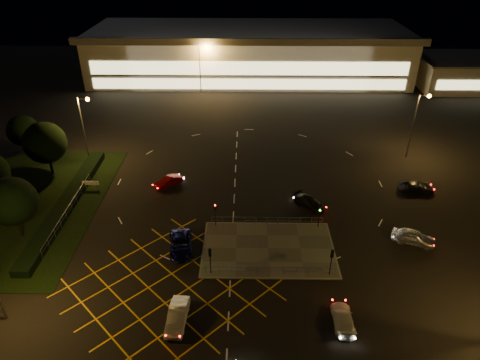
{
  "coord_description": "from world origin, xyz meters",
  "views": [
    {
      "loc": [
        -0.58,
        -38.4,
        30.39
      ],
      "look_at": [
        -1.26,
        9.38,
        2.0
      ],
      "focal_mm": 32.0,
      "sensor_mm": 36.0,
      "label": 1
    }
  ],
  "objects_px": {
    "car_far_dkgrey": "(310,202)",
    "car_approach_white": "(343,319)",
    "signal_se": "(332,257)",
    "car_queue_white": "(177,316)",
    "car_left_blue": "(181,244)",
    "signal_sw": "(210,256)",
    "car_right_silver": "(413,237)",
    "car_east_grey": "(417,187)",
    "signal_nw": "(215,210)",
    "car_circ_red": "(168,182)",
    "signal_ne": "(320,211)"
  },
  "relations": [
    {
      "from": "car_right_silver",
      "to": "car_far_dkgrey",
      "type": "bearing_deg",
      "value": 78.55
    },
    {
      "from": "car_left_blue",
      "to": "car_far_dkgrey",
      "type": "relative_size",
      "value": 1.18
    },
    {
      "from": "signal_se",
      "to": "car_far_dkgrey",
      "type": "distance_m",
      "value": 12.41
    },
    {
      "from": "signal_nw",
      "to": "car_left_blue",
      "type": "height_order",
      "value": "signal_nw"
    },
    {
      "from": "car_left_blue",
      "to": "car_east_grey",
      "type": "xyz_separation_m",
      "value": [
        29.73,
        12.41,
        -0.1
      ]
    },
    {
      "from": "signal_nw",
      "to": "car_circ_red",
      "type": "relative_size",
      "value": 0.81
    },
    {
      "from": "car_circ_red",
      "to": "car_approach_white",
      "type": "bearing_deg",
      "value": -2.84
    },
    {
      "from": "car_right_silver",
      "to": "signal_sw",
      "type": "bearing_deg",
      "value": 125.36
    },
    {
      "from": "signal_ne",
      "to": "car_left_blue",
      "type": "height_order",
      "value": "signal_ne"
    },
    {
      "from": "car_far_dkgrey",
      "to": "car_approach_white",
      "type": "height_order",
      "value": "car_far_dkgrey"
    },
    {
      "from": "car_right_silver",
      "to": "car_approach_white",
      "type": "bearing_deg",
      "value": 160.75
    },
    {
      "from": "signal_nw",
      "to": "car_east_grey",
      "type": "height_order",
      "value": "signal_nw"
    },
    {
      "from": "car_queue_white",
      "to": "car_east_grey",
      "type": "height_order",
      "value": "car_queue_white"
    },
    {
      "from": "car_far_dkgrey",
      "to": "car_queue_white",
      "type": "bearing_deg",
      "value": -171.4
    },
    {
      "from": "car_far_dkgrey",
      "to": "car_right_silver",
      "type": "xyz_separation_m",
      "value": [
        10.6,
        -6.96,
        0.15
      ]
    },
    {
      "from": "signal_ne",
      "to": "car_queue_white",
      "type": "relative_size",
      "value": 0.71
    },
    {
      "from": "car_queue_white",
      "to": "signal_se",
      "type": "bearing_deg",
      "value": 25.96
    },
    {
      "from": "signal_nw",
      "to": "signal_ne",
      "type": "distance_m",
      "value": 12.0
    },
    {
      "from": "signal_se",
      "to": "car_queue_white",
      "type": "bearing_deg",
      "value": 22.98
    },
    {
      "from": "car_approach_white",
      "to": "signal_se",
      "type": "bearing_deg",
      "value": -88.19
    },
    {
      "from": "car_queue_white",
      "to": "car_far_dkgrey",
      "type": "distance_m",
      "value": 23.16
    },
    {
      "from": "signal_se",
      "to": "car_east_grey",
      "type": "relative_size",
      "value": 0.69
    },
    {
      "from": "car_queue_white",
      "to": "car_right_silver",
      "type": "relative_size",
      "value": 0.96
    },
    {
      "from": "car_far_dkgrey",
      "to": "car_right_silver",
      "type": "height_order",
      "value": "car_right_silver"
    },
    {
      "from": "signal_ne",
      "to": "car_left_blue",
      "type": "relative_size",
      "value": 0.6
    },
    {
      "from": "car_queue_white",
      "to": "car_left_blue",
      "type": "xyz_separation_m",
      "value": [
        -1.04,
        9.93,
        -0.01
      ]
    },
    {
      "from": "signal_se",
      "to": "signal_nw",
      "type": "height_order",
      "value": "same"
    },
    {
      "from": "car_left_blue",
      "to": "car_circ_red",
      "type": "height_order",
      "value": "car_left_blue"
    },
    {
      "from": "signal_nw",
      "to": "car_approach_white",
      "type": "bearing_deg",
      "value": -49.3
    },
    {
      "from": "signal_sw",
      "to": "car_queue_white",
      "type": "distance_m",
      "value": 6.84
    },
    {
      "from": "signal_ne",
      "to": "car_left_blue",
      "type": "distance_m",
      "value": 16.18
    },
    {
      "from": "car_approach_white",
      "to": "car_far_dkgrey",
      "type": "bearing_deg",
      "value": -87.6
    },
    {
      "from": "signal_nw",
      "to": "car_far_dkgrey",
      "type": "relative_size",
      "value": 0.72
    },
    {
      "from": "car_east_grey",
      "to": "signal_se",
      "type": "bearing_deg",
      "value": 140.17
    },
    {
      "from": "car_approach_white",
      "to": "car_left_blue",
      "type": "bearing_deg",
      "value": -31.82
    },
    {
      "from": "car_left_blue",
      "to": "car_approach_white",
      "type": "xyz_separation_m",
      "value": [
        15.68,
        -9.91,
        -0.11
      ]
    },
    {
      "from": "signal_nw",
      "to": "car_right_silver",
      "type": "distance_m",
      "value": 22.34
    },
    {
      "from": "signal_ne",
      "to": "car_queue_white",
      "type": "xyz_separation_m",
      "value": [
        -14.5,
        -14.14,
        -1.64
      ]
    },
    {
      "from": "signal_nw",
      "to": "car_approach_white",
      "type": "distance_m",
      "value": 18.7
    },
    {
      "from": "signal_sw",
      "to": "signal_se",
      "type": "bearing_deg",
      "value": -180.0
    },
    {
      "from": "signal_sw",
      "to": "car_right_silver",
      "type": "xyz_separation_m",
      "value": [
        22.12,
        5.32,
        -1.58
      ]
    },
    {
      "from": "car_east_grey",
      "to": "car_left_blue",
      "type": "bearing_deg",
      "value": 114.07
    },
    {
      "from": "car_circ_red",
      "to": "signal_se",
      "type": "bearing_deg",
      "value": 5.67
    },
    {
      "from": "car_east_grey",
      "to": "car_approach_white",
      "type": "distance_m",
      "value": 26.37
    },
    {
      "from": "car_circ_red",
      "to": "car_approach_white",
      "type": "relative_size",
      "value": 0.92
    },
    {
      "from": "signal_ne",
      "to": "car_far_dkgrey",
      "type": "bearing_deg",
      "value": 96.33
    },
    {
      "from": "car_circ_red",
      "to": "car_east_grey",
      "type": "xyz_separation_m",
      "value": [
        33.19,
        -0.93,
        -0.01
      ]
    },
    {
      "from": "signal_sw",
      "to": "signal_se",
      "type": "height_order",
      "value": "same"
    },
    {
      "from": "signal_se",
      "to": "car_right_silver",
      "type": "bearing_deg",
      "value": -152.28
    },
    {
      "from": "signal_nw",
      "to": "signal_se",
      "type": "bearing_deg",
      "value": -33.65
    }
  ]
}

